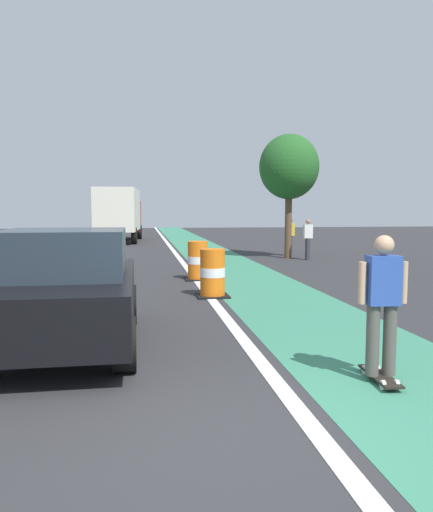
# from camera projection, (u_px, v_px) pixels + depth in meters

# --- Properties ---
(ground_plane) EXTENTS (100.00, 100.00, 0.00)m
(ground_plane) POSITION_uv_depth(u_px,v_px,m) (212.00, 430.00, 4.40)
(ground_plane) COLOR #2D2D30
(bike_lane_strip) EXTENTS (2.50, 80.00, 0.01)m
(bike_lane_strip) POSITION_uv_depth(u_px,v_px,m) (232.00, 268.00, 16.57)
(bike_lane_strip) COLOR #387F60
(bike_lane_strip) RESTS_ON ground
(lane_divider_stripe) EXTENTS (0.20, 80.00, 0.01)m
(lane_divider_stripe) POSITION_uv_depth(u_px,v_px,m) (188.00, 269.00, 16.35)
(lane_divider_stripe) COLOR silver
(lane_divider_stripe) RESTS_ON ground
(skateboarder_on_lane) EXTENTS (0.57, 0.81, 1.69)m
(skateboarder_on_lane) POSITION_uv_depth(u_px,v_px,m) (382.00, 304.00, 5.57)
(skateboarder_on_lane) COLOR black
(skateboarder_on_lane) RESTS_ON ground
(parked_sedan_nearest) EXTENTS (1.95, 4.12, 1.70)m
(parked_sedan_nearest) POSITION_uv_depth(u_px,v_px,m) (68.00, 290.00, 6.99)
(parked_sedan_nearest) COLOR black
(parked_sedan_nearest) RESTS_ON ground
(traffic_barrel_front) EXTENTS (0.73, 0.73, 1.09)m
(traffic_barrel_front) POSITION_uv_depth(u_px,v_px,m) (212.00, 273.00, 11.13)
(traffic_barrel_front) COLOR orange
(traffic_barrel_front) RESTS_ON ground
(traffic_barrel_mid) EXTENTS (0.73, 0.73, 1.09)m
(traffic_barrel_mid) POSITION_uv_depth(u_px,v_px,m) (198.00, 261.00, 13.84)
(traffic_barrel_mid) COLOR orange
(traffic_barrel_mid) RESTS_ON ground
(delivery_truck_down_block) EXTENTS (2.71, 7.71, 3.23)m
(delivery_truck_down_block) POSITION_uv_depth(u_px,v_px,m) (120.00, 212.00, 30.37)
(delivery_truck_down_block) COLOR silver
(delivery_truck_down_block) RESTS_ON ground
(traffic_light_corner) EXTENTS (0.41, 0.32, 5.10)m
(traffic_light_corner) POSITION_uv_depth(u_px,v_px,m) (289.00, 174.00, 20.74)
(traffic_light_corner) COLOR #2D2D2D
(traffic_light_corner) RESTS_ON ground
(pedestrian_crossing) EXTENTS (0.34, 0.20, 1.61)m
(pedestrian_crossing) POSITION_uv_depth(u_px,v_px,m) (290.00, 236.00, 21.09)
(pedestrian_crossing) COLOR #33333D
(pedestrian_crossing) RESTS_ON ground
(pedestrian_waiting) EXTENTS (0.34, 0.20, 1.61)m
(pedestrian_waiting) POSITION_uv_depth(u_px,v_px,m) (308.00, 238.00, 19.31)
(pedestrian_waiting) COLOR #33333D
(pedestrian_waiting) RESTS_ON ground
(street_tree_sidewalk) EXTENTS (2.40, 2.40, 5.00)m
(street_tree_sidewalk) POSITION_uv_depth(u_px,v_px,m) (289.00, 168.00, 19.74)
(street_tree_sidewalk) COLOR brown
(street_tree_sidewalk) RESTS_ON ground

